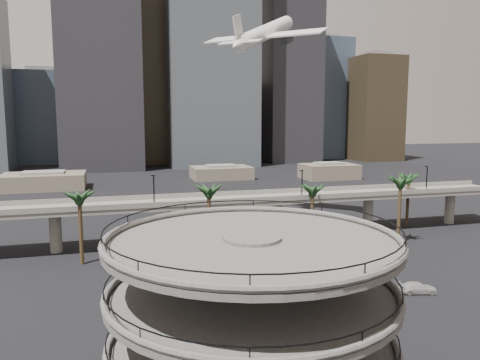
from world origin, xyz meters
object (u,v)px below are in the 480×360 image
object	(u,v)px
overpass	(226,205)
car_b	(377,291)
parking_ramp	(252,318)
airborne_jet	(265,33)
car_a	(217,333)
car_c	(418,288)

from	to	relation	value
overpass	car_b	xyz separation A→B (m)	(12.92, -35.81, -6.67)
parking_ramp	overpass	bearing A→B (deg)	77.57
parking_ramp	airborne_jet	world-z (taller)	airborne_jet
parking_ramp	overpass	world-z (taller)	parking_ramp
parking_ramp	overpass	size ratio (longest dim) A/B	0.17
car_a	car_b	xyz separation A→B (m)	(24.78, 6.57, -0.05)
airborne_jet	car_a	xyz separation A→B (m)	(-26.02, -59.88, -44.33)
parking_ramp	car_a	xyz separation A→B (m)	(1.13, 16.62, -9.11)
car_b	car_c	world-z (taller)	car_c
car_a	overpass	bearing A→B (deg)	-9.47
parking_ramp	car_a	distance (m)	18.99
parking_ramp	overpass	distance (m)	60.46
overpass	airborne_jet	bearing A→B (deg)	51.05
airborne_jet	car_b	world-z (taller)	airborne_jet
overpass	car_c	world-z (taller)	overpass
car_c	parking_ramp	bearing A→B (deg)	139.77
car_b	car_a	bearing A→B (deg)	98.53
car_a	airborne_jet	bearing A→B (deg)	-17.31
airborne_jet	car_c	xyz separation A→B (m)	(5.01, -54.01, -44.27)
parking_ramp	car_c	bearing A→B (deg)	34.97
car_a	car_c	size ratio (longest dim) A/B	0.79
parking_ramp	car_b	size ratio (longest dim) A/B	5.43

